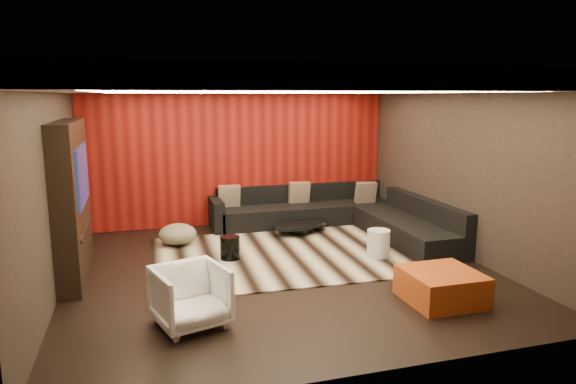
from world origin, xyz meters
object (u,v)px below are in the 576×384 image
object	(u,v)px
orange_ottoman	(441,286)
armchair	(191,296)
white_side_table	(378,244)
sectional_sofa	(341,217)
drum_stool	(230,248)
coffee_table	(300,227)

from	to	relation	value
orange_ottoman	armchair	distance (m)	3.08
white_side_table	sectional_sofa	xyz separation A→B (m)	(0.07, 1.73, 0.04)
drum_stool	white_side_table	world-z (taller)	white_side_table
coffee_table	sectional_sofa	bearing A→B (deg)	0.75
drum_stool	orange_ottoman	bearing A→B (deg)	-46.59
coffee_table	drum_stool	world-z (taller)	drum_stool
armchair	coffee_table	bearing A→B (deg)	38.58
coffee_table	white_side_table	size ratio (longest dim) A/B	2.66
white_side_table	sectional_sofa	distance (m)	1.73
armchair	sectional_sofa	bearing A→B (deg)	30.30
coffee_table	armchair	distance (m)	4.12
orange_ottoman	white_side_table	bearing A→B (deg)	88.67
coffee_table	sectional_sofa	world-z (taller)	sectional_sofa
coffee_table	sectional_sofa	xyz separation A→B (m)	(0.82, 0.01, 0.14)
drum_stool	armchair	world-z (taller)	armchair
coffee_table	white_side_table	world-z (taller)	white_side_table
drum_stool	armchair	xyz separation A→B (m)	(-0.83, -2.19, 0.14)
coffee_table	white_side_table	bearing A→B (deg)	-66.39
drum_stool	orange_ottoman	distance (m)	3.26
sectional_sofa	drum_stool	bearing A→B (deg)	-153.21
drum_stool	sectional_sofa	size ratio (longest dim) A/B	0.10
orange_ottoman	sectional_sofa	world-z (taller)	sectional_sofa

